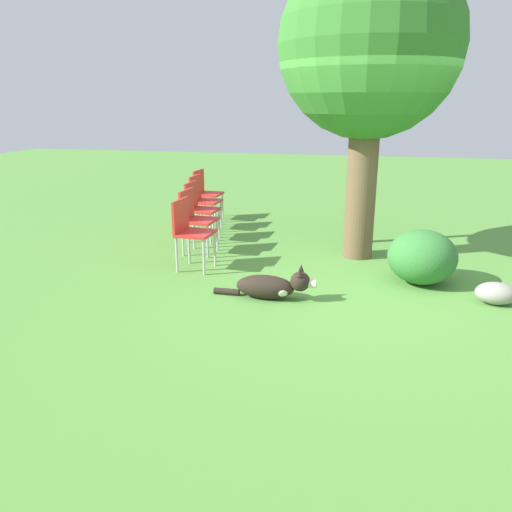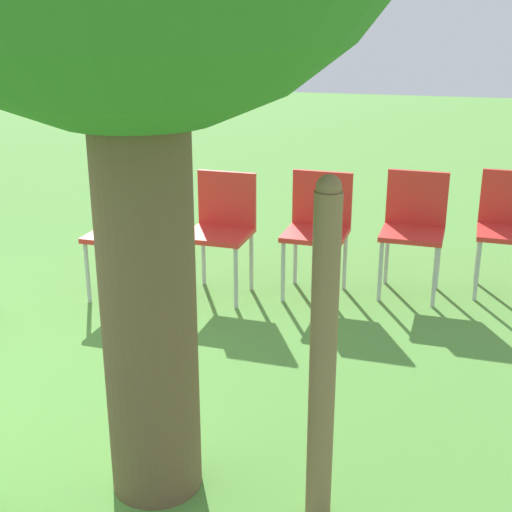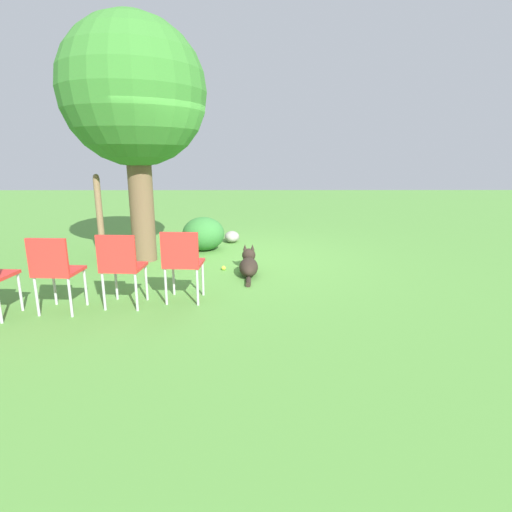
% 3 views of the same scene
% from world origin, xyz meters
% --- Properties ---
extents(ground_plane, '(30.00, 30.00, 0.00)m').
position_xyz_m(ground_plane, '(0.00, 0.00, 0.00)').
color(ground_plane, '#56933D').
extents(oak_tree, '(2.28, 2.28, 3.85)m').
position_xyz_m(oak_tree, '(-0.07, 1.22, 2.66)').
color(oak_tree, brown).
rests_on(oak_tree, ground_plane).
extents(dog, '(1.13, 0.28, 0.39)m').
position_xyz_m(dog, '(-0.91, -0.57, 0.14)').
color(dog, '#2D231C').
rests_on(dog, ground_plane).
extents(fence_post, '(0.11, 0.11, 1.46)m').
position_xyz_m(fence_post, '(-0.04, 1.95, 0.73)').
color(fence_post, '#846647').
rests_on(fence_post, ground_plane).
extents(red_chair_0, '(0.45, 0.46, 0.89)m').
position_xyz_m(red_chair_0, '(-2.12, 0.20, 0.53)').
color(red_chair_0, red).
rests_on(red_chair_0, ground_plane).
extents(red_chair_1, '(0.45, 0.46, 0.89)m').
position_xyz_m(red_chair_1, '(-2.30, 0.88, 0.53)').
color(red_chair_1, red).
rests_on(red_chair_1, ground_plane).
extents(red_chair_2, '(0.45, 0.46, 0.89)m').
position_xyz_m(red_chair_2, '(-2.47, 1.55, 0.53)').
color(red_chair_2, red).
rests_on(red_chair_2, ground_plane).
extents(red_chair_3, '(0.45, 0.46, 0.89)m').
position_xyz_m(red_chair_3, '(-2.64, 2.23, 0.53)').
color(red_chair_3, red).
rests_on(red_chair_3, ground_plane).
extents(red_chair_4, '(0.45, 0.46, 0.89)m').
position_xyz_m(red_chair_4, '(-2.82, 2.90, 0.53)').
color(red_chair_4, red).
rests_on(red_chair_4, ground_plane).
extents(tennis_ball, '(0.07, 0.07, 0.07)m').
position_xyz_m(tennis_ball, '(-0.71, -0.18, 0.03)').
color(tennis_ball, '#CCE033').
rests_on(tennis_ball, ground_plane).
extents(garden_rock, '(0.42, 0.30, 0.23)m').
position_xyz_m(garden_rock, '(1.41, -0.20, 0.12)').
color(garden_rock, gray).
rests_on(garden_rock, ground_plane).
extents(low_shrub, '(0.79, 0.79, 0.63)m').
position_xyz_m(low_shrub, '(0.69, 0.30, 0.32)').
color(low_shrub, '#337533').
rests_on(low_shrub, ground_plane).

